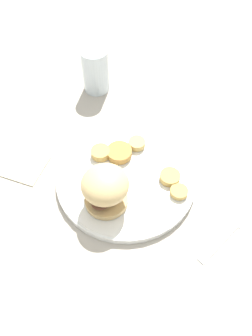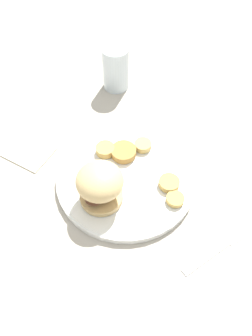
# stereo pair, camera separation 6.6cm
# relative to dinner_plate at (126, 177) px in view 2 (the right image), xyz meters

# --- Properties ---
(ground_plane) EXTENTS (4.00, 4.00, 0.00)m
(ground_plane) POSITION_rel_dinner_plate_xyz_m (0.00, 0.00, -0.01)
(ground_plane) COLOR #B2A899
(dinner_plate) EXTENTS (0.29, 0.29, 0.02)m
(dinner_plate) POSITION_rel_dinner_plate_xyz_m (0.00, 0.00, 0.00)
(dinner_plate) COLOR white
(dinner_plate) RESTS_ON ground_plane
(sandwich) EXTENTS (0.09, 0.09, 0.09)m
(sandwich) POSITION_rel_dinner_plate_xyz_m (-0.07, 0.00, 0.06)
(sandwich) COLOR tan
(sandwich) RESTS_ON dinner_plate
(potato_round_0) EXTENTS (0.04, 0.04, 0.01)m
(potato_round_0) POSITION_rel_dinner_plate_xyz_m (0.02, -0.11, 0.01)
(potato_round_0) COLOR tan
(potato_round_0) RESTS_ON dinner_plate
(potato_round_1) EXTENTS (0.06, 0.06, 0.02)m
(potato_round_1) POSITION_rel_dinner_plate_xyz_m (0.04, 0.04, 0.02)
(potato_round_1) COLOR #BC8942
(potato_round_1) RESTS_ON dinner_plate
(potato_round_2) EXTENTS (0.04, 0.04, 0.02)m
(potato_round_2) POSITION_rel_dinner_plate_xyz_m (0.02, 0.08, 0.02)
(potato_round_2) COLOR tan
(potato_round_2) RESTS_ON dinner_plate
(potato_round_3) EXTENTS (0.04, 0.04, 0.01)m
(potato_round_3) POSITION_rel_dinner_plate_xyz_m (0.08, 0.02, 0.01)
(potato_round_3) COLOR #DBB766
(potato_round_3) RESTS_ON dinner_plate
(potato_round_4) EXTENTS (0.04, 0.04, 0.01)m
(potato_round_4) POSITION_rel_dinner_plate_xyz_m (0.04, -0.08, 0.01)
(potato_round_4) COLOR tan
(potato_round_4) RESTS_ON dinner_plate
(fork) EXTENTS (0.16, 0.06, 0.00)m
(fork) POSITION_rel_dinner_plate_xyz_m (-0.00, -0.23, -0.01)
(fork) COLOR silver
(fork) RESTS_ON ground_plane
(drinking_glass) EXTENTS (0.07, 0.07, 0.11)m
(drinking_glass) POSITION_rel_dinner_plate_xyz_m (0.21, 0.22, 0.05)
(drinking_glass) COLOR silver
(drinking_glass) RESTS_ON ground_plane
(napkin) EXTENTS (0.10, 0.14, 0.01)m
(napkin) POSITION_rel_dinner_plate_xyz_m (-0.09, 0.23, -0.01)
(napkin) COLOR beige
(napkin) RESTS_ON ground_plane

